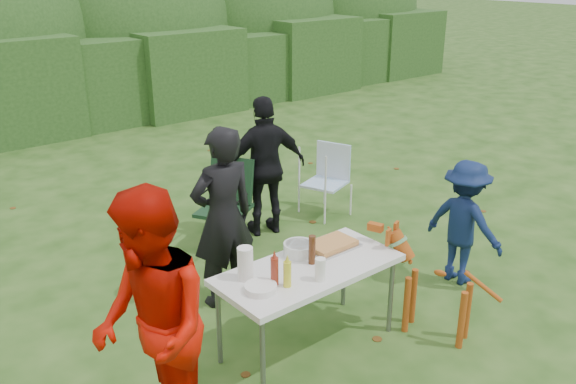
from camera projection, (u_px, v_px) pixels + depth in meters
ground at (326, 348)px, 5.02m from camera, size 80.00×80.00×0.00m
hedge_row at (9, 92)px, 10.46m from camera, size 22.00×1.40×1.70m
folding_table at (309, 273)px, 4.81m from camera, size 1.50×0.70×0.74m
person_cook at (223, 218)px, 5.42m from camera, size 0.65×0.46×1.69m
person_red_jacket at (151, 329)px, 3.70m from camera, size 0.89×1.02×1.80m
person_black_puffy at (266, 167)px, 6.88m from camera, size 1.02×0.66×1.61m
child at (464, 222)px, 5.88m from camera, size 0.52×0.83×1.24m
dog at (439, 288)px, 5.05m from camera, size 0.68×1.01×0.89m
camping_chair at (224, 205)px, 6.65m from camera, size 0.83×0.83×0.97m
lawn_chair at (325, 181)px, 7.52m from camera, size 0.66×0.66×0.88m
food_tray at (331, 247)px, 5.09m from camera, size 0.45×0.30×0.02m
focaccia_bread at (331, 244)px, 5.08m from camera, size 0.40×0.26×0.04m
mustard_bottle at (287, 274)px, 4.47m from camera, size 0.06×0.06×0.20m
ketchup_bottle at (275, 271)px, 4.49m from camera, size 0.06×0.06×0.22m
beer_bottle at (312, 250)px, 4.79m from camera, size 0.06×0.06×0.24m
paper_towel_roll at (245, 263)px, 4.56m from camera, size 0.12×0.12×0.26m
cup_stack at (320, 269)px, 4.55m from camera, size 0.08×0.08×0.18m
pasta_bowl at (299, 249)px, 4.97m from camera, size 0.26×0.26×0.10m
plate_stack at (261, 288)px, 4.43m from camera, size 0.24×0.24×0.05m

